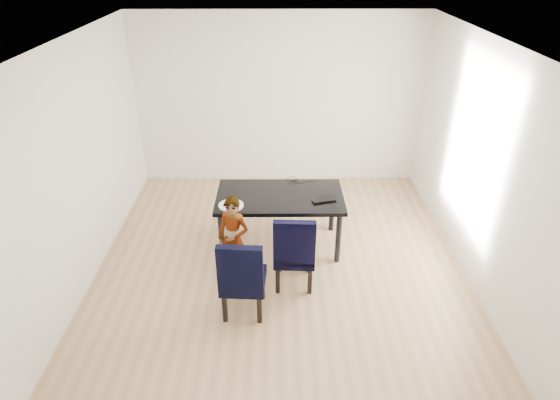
{
  "coord_description": "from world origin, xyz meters",
  "views": [
    {
      "loc": [
        -0.03,
        -4.67,
        3.57
      ],
      "look_at": [
        0.0,
        0.2,
        0.85
      ],
      "focal_mm": 30.0,
      "sensor_mm": 36.0,
      "label": 1
    }
  ],
  "objects_px": {
    "plate": "(231,205)",
    "child": "(233,239)",
    "laptop": "(323,198)",
    "chair_left": "(243,274)",
    "chair_right": "(294,249)",
    "dining_table": "(280,221)"
  },
  "relations": [
    {
      "from": "child",
      "to": "chair_left",
      "type": "bearing_deg",
      "value": -54.87
    },
    {
      "from": "chair_right",
      "to": "dining_table",
      "type": "bearing_deg",
      "value": 104.25
    },
    {
      "from": "chair_left",
      "to": "plate",
      "type": "distance_m",
      "value": 1.04
    },
    {
      "from": "dining_table",
      "to": "chair_left",
      "type": "height_order",
      "value": "chair_left"
    },
    {
      "from": "chair_left",
      "to": "laptop",
      "type": "relative_size",
      "value": 3.12
    },
    {
      "from": "child",
      "to": "plate",
      "type": "height_order",
      "value": "child"
    },
    {
      "from": "chair_left",
      "to": "child",
      "type": "xyz_separation_m",
      "value": [
        -0.15,
        0.59,
        0.05
      ]
    },
    {
      "from": "chair_left",
      "to": "child",
      "type": "relative_size",
      "value": 0.91
    },
    {
      "from": "chair_right",
      "to": "child",
      "type": "xyz_separation_m",
      "value": [
        -0.7,
        0.13,
        0.05
      ]
    },
    {
      "from": "chair_left",
      "to": "chair_right",
      "type": "relative_size",
      "value": 1.0
    },
    {
      "from": "plate",
      "to": "child",
      "type": "bearing_deg",
      "value": -82.61
    },
    {
      "from": "child",
      "to": "dining_table",
      "type": "bearing_deg",
      "value": 71.28
    },
    {
      "from": "chair_right",
      "to": "child",
      "type": "relative_size",
      "value": 0.9
    },
    {
      "from": "plate",
      "to": "laptop",
      "type": "height_order",
      "value": "laptop"
    },
    {
      "from": "dining_table",
      "to": "plate",
      "type": "xyz_separation_m",
      "value": [
        -0.59,
        -0.27,
        0.38
      ]
    },
    {
      "from": "chair_left",
      "to": "child",
      "type": "bearing_deg",
      "value": 107.46
    },
    {
      "from": "child",
      "to": "plate",
      "type": "bearing_deg",
      "value": 118.52
    },
    {
      "from": "chair_left",
      "to": "child",
      "type": "height_order",
      "value": "child"
    },
    {
      "from": "laptop",
      "to": "chair_left",
      "type": "bearing_deg",
      "value": 35.4
    },
    {
      "from": "dining_table",
      "to": "child",
      "type": "distance_m",
      "value": 0.86
    },
    {
      "from": "plate",
      "to": "chair_right",
      "type": "bearing_deg",
      "value": -34.33
    },
    {
      "from": "dining_table",
      "to": "chair_right",
      "type": "bearing_deg",
      "value": -78.37
    }
  ]
}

